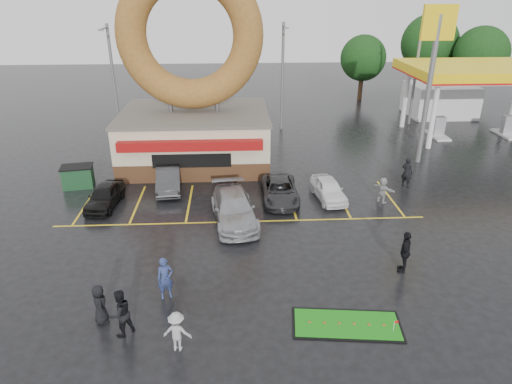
{
  "coord_description": "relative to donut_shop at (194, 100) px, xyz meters",
  "views": [
    {
      "loc": [
        -0.4,
        -18.38,
        11.54
      ],
      "look_at": [
        0.73,
        2.38,
        2.2
      ],
      "focal_mm": 32.0,
      "sensor_mm": 36.0,
      "label": 1
    }
  ],
  "objects": [
    {
      "name": "ground",
      "position": [
        3.0,
        -12.97,
        -4.46
      ],
      "size": [
        120.0,
        120.0,
        0.0
      ],
      "primitive_type": "plane",
      "color": "black",
      "rests_on": "ground"
    },
    {
      "name": "donut_shop",
      "position": [
        0.0,
        0.0,
        0.0
      ],
      "size": [
        10.2,
        8.7,
        13.5
      ],
      "color": "#472B19",
      "rests_on": "ground"
    },
    {
      "name": "gas_station",
      "position": [
        23.0,
        7.97,
        -0.77
      ],
      "size": [
        12.3,
        13.65,
        5.9
      ],
      "color": "silver",
      "rests_on": "ground"
    },
    {
      "name": "shell_sign",
      "position": [
        16.0,
        -0.97,
        2.91
      ],
      "size": [
        2.2,
        0.36,
        10.6
      ],
      "color": "slate",
      "rests_on": "ground"
    },
    {
      "name": "streetlight_left",
      "position": [
        -7.0,
        6.95,
        0.32
      ],
      "size": [
        0.4,
        2.21,
        9.0
      ],
      "color": "slate",
      "rests_on": "ground"
    },
    {
      "name": "streetlight_mid",
      "position": [
        7.0,
        7.95,
        0.32
      ],
      "size": [
        0.4,
        2.21,
        9.0
      ],
      "color": "slate",
      "rests_on": "ground"
    },
    {
      "name": "streetlight_right",
      "position": [
        19.0,
        8.95,
        0.32
      ],
      "size": [
        0.4,
        2.21,
        9.0
      ],
      "color": "slate",
      "rests_on": "ground"
    },
    {
      "name": "tree_far_a",
      "position": [
        29.0,
        17.03,
        0.72
      ],
      "size": [
        5.6,
        5.6,
        8.0
      ],
      "color": "#332114",
      "rests_on": "ground"
    },
    {
      "name": "tree_far_c",
      "position": [
        25.0,
        21.03,
        1.37
      ],
      "size": [
        6.3,
        6.3,
        9.0
      ],
      "color": "#332114",
      "rests_on": "ground"
    },
    {
      "name": "tree_far_d",
      "position": [
        17.0,
        19.03,
        0.07
      ],
      "size": [
        4.9,
        4.9,
        7.0
      ],
      "color": "#332114",
      "rests_on": "ground"
    },
    {
      "name": "car_black",
      "position": [
        -4.78,
        -7.21,
        -3.83
      ],
      "size": [
        1.87,
        3.88,
        1.28
      ],
      "primitive_type": "imported",
      "rotation": [
        0.0,
        0.0,
        -0.1
      ],
      "color": "black",
      "rests_on": "ground"
    },
    {
      "name": "car_dgrey",
      "position": [
        -1.42,
        -4.97,
        -3.78
      ],
      "size": [
        1.87,
        4.26,
        1.36
      ],
      "primitive_type": "imported",
      "rotation": [
        0.0,
        0.0,
        0.11
      ],
      "color": "#2E2E31",
      "rests_on": "ground"
    },
    {
      "name": "car_silver",
      "position": [
        2.6,
        -9.47,
        -3.7
      ],
      "size": [
        2.8,
        5.48,
        1.52
      ],
      "primitive_type": "imported",
      "rotation": [
        0.0,
        0.0,
        0.13
      ],
      "color": "#97989C",
      "rests_on": "ground"
    },
    {
      "name": "car_grey",
      "position": [
        5.33,
        -6.94,
        -3.84
      ],
      "size": [
        2.12,
        4.49,
        1.24
      ],
      "primitive_type": "imported",
      "rotation": [
        0.0,
        0.0,
        -0.02
      ],
      "color": "#2B2B2D",
      "rests_on": "ground"
    },
    {
      "name": "car_white",
      "position": [
        8.24,
        -6.92,
        -3.84
      ],
      "size": [
        1.93,
        3.84,
        1.25
      ],
      "primitive_type": "imported",
      "rotation": [
        0.0,
        0.0,
        0.13
      ],
      "color": "white",
      "rests_on": "ground"
    },
    {
      "name": "person_blue",
      "position": [
        -0.21,
        -15.95,
        -3.56
      ],
      "size": [
        0.76,
        0.62,
        1.81
      ],
      "primitive_type": "imported",
      "rotation": [
        0.0,
        0.0,
        0.33
      ],
      "color": "navy",
      "rests_on": "ground"
    },
    {
      "name": "person_blackjkt",
      "position": [
        -1.53,
        -18.05,
        -3.54
      ],
      "size": [
        1.13,
        1.12,
        1.84
      ],
      "primitive_type": "imported",
      "rotation": [
        0.0,
        0.0,
        3.91
      ],
      "color": "black",
      "rests_on": "ground"
    },
    {
      "name": "person_hoodie",
      "position": [
        0.56,
        -18.94,
        -3.7
      ],
      "size": [
        1.06,
        0.71,
        1.53
      ],
      "primitive_type": "imported",
      "rotation": [
        0.0,
        0.0,
        2.99
      ],
      "color": "#9B9B9E",
      "rests_on": "ground"
    },
    {
      "name": "person_bystander",
      "position": [
        -2.45,
        -17.33,
        -3.67
      ],
      "size": [
        0.75,
        0.91,
        1.6
      ],
      "primitive_type": "imported",
      "rotation": [
        0.0,
        0.0,
        1.93
      ],
      "color": "black",
      "rests_on": "ground"
    },
    {
      "name": "person_cameraman",
      "position": [
        10.06,
        -14.6,
        -3.49
      ],
      "size": [
        0.88,
        1.24,
        1.95
      ],
      "primitive_type": "imported",
      "rotation": [
        0.0,
        0.0,
        -1.97
      ],
      "color": "black",
      "rests_on": "ground"
    },
    {
      "name": "person_walker_near",
      "position": [
        11.28,
        -7.57,
        -3.69
      ],
      "size": [
        1.28,
        1.4,
        1.55
      ],
      "primitive_type": "imported",
      "rotation": [
        0.0,
        0.0,
        2.27
      ],
      "color": "#9A9A9C",
      "rests_on": "ground"
    },
    {
      "name": "person_walker_far",
      "position": [
        13.49,
        -5.37,
        -3.49
      ],
      "size": [
        0.83,
        0.83,
        1.95
      ],
      "primitive_type": "imported",
      "rotation": [
        0.0,
        0.0,
        2.36
      ],
      "color": "black",
      "rests_on": "ground"
    },
    {
      "name": "dumpster",
      "position": [
        -7.16,
        -4.25,
        -3.81
      ],
      "size": [
        1.97,
        1.47,
        1.3
      ],
      "primitive_type": "cube",
      "rotation": [
        0.0,
        0.0,
        0.16
      ],
      "color": "#194122",
      "rests_on": "ground"
    },
    {
      "name": "putting_green",
      "position": [
        6.72,
        -18.05,
        -4.43
      ],
      "size": [
        4.22,
        2.19,
        0.51
      ],
      "color": "black",
      "rests_on": "ground"
    }
  ]
}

